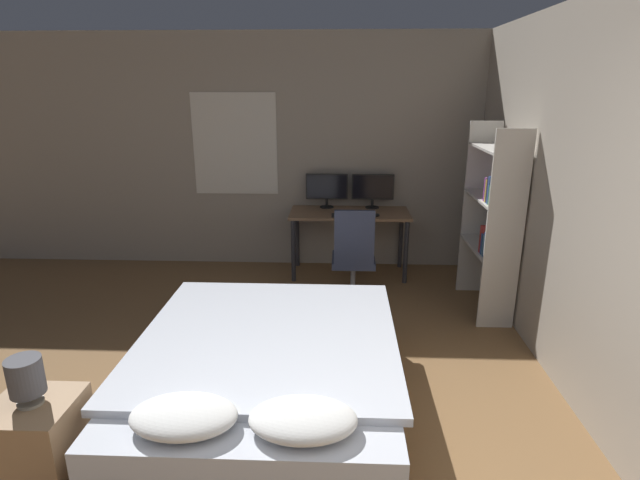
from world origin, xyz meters
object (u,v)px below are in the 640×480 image
Objects in this scene: bedside_lamp at (26,377)px; monitor_right at (373,189)px; keyboard at (350,216)px; nightstand at (40,447)px; bed at (267,377)px; office_chair at (353,266)px; monitor_left at (327,188)px; computer_mouse at (377,215)px; bookshelf at (495,214)px; desk at (349,220)px.

monitor_right reaches higher than bedside_lamp.
nightstand is at bearing -118.22° from keyboard.
bed is at bearing -106.76° from monitor_right.
office_chair is at bearing 71.36° from bed.
monitor_left reaches higher than computer_mouse.
bed is at bearing -103.55° from keyboard.
computer_mouse is at bearing 66.32° from office_chair.
nightstand is at bearing -141.65° from bookshelf.
desk is 0.23m from keyboard.
bed is 1.41m from bedside_lamp.
monitor_right is (0.27, 0.20, 0.33)m from desk.
monitor_left is at bearing 68.15° from nightstand.
office_chair is at bearing -86.89° from keyboard.
bed is at bearing -139.30° from bookshelf.
computer_mouse is 1.30m from bookshelf.
monitor_right is at bearing 73.24° from bed.
bed is 4.31× the size of monitor_right.
keyboard is (0.58, 2.40, 0.50)m from bed.
monitor_left is 0.72m from computer_mouse.
monitor_right reaches higher than computer_mouse.
keyboard is 1.54m from bookshelf.
monitor_left reaches higher than bed.
desk is at bearing 143.62° from bookshelf.
nightstand is 7.81× the size of computer_mouse.
desk is 2.77× the size of monitor_left.
bedside_lamp is at bearing -116.78° from desk.
keyboard reaches higher than nightstand.
nightstand is 0.41× the size of desk.
nightstand is 0.55× the size of office_chair.
office_chair is (0.30, -0.99, -0.59)m from monitor_left.
monitor_left reaches higher than bedside_lamp.
bed is 2.11× the size of office_chair.
bookshelf is at bearing -36.91° from computer_mouse.
office_chair is (0.03, -0.59, -0.37)m from keyboard.
monitor_right is 0.27× the size of bookshelf.
computer_mouse is (0.56, -0.40, -0.21)m from monitor_left.
desk is 0.47m from monitor_right.
bedside_lamp is (-1.11, -0.75, 0.45)m from bed.
office_chair reaches higher than computer_mouse.
monitor_left is (-0.27, 0.20, 0.33)m from desk.
bedside_lamp is 0.54× the size of monitor_left.
monitor_left reaches higher than office_chair.
office_chair is (-0.26, -0.59, -0.38)m from computer_mouse.
bookshelf is (1.32, -0.77, 0.23)m from keyboard.
monitor_right is 6.95× the size of computer_mouse.
bedside_lamp is at bearing -123.94° from office_chair.
desk is 3.34× the size of keyboard.
desk is at bearing -142.61° from monitor_right.
computer_mouse is (0.03, -0.40, -0.21)m from monitor_right.
desk is at bearing 90.00° from keyboard.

